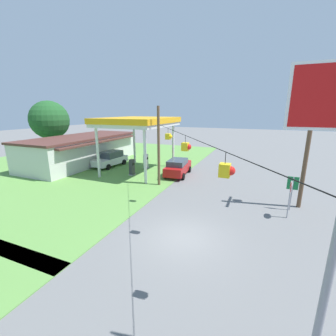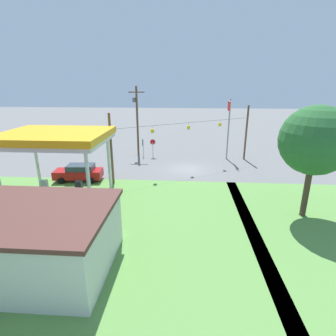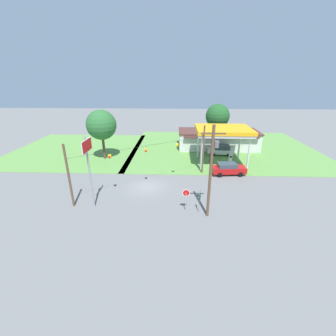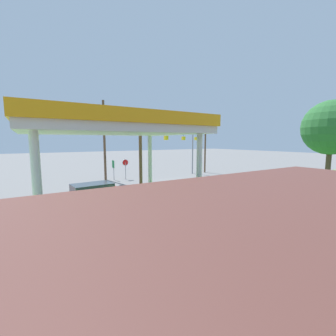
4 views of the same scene
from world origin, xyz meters
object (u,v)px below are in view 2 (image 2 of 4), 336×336
fuel_pump_near (79,191)px  stop_sign_roadside (153,144)px  route_sign (143,144)px  stop_sign_overhead (229,116)px  fuel_pump_far (45,190)px  utility_pole_main (137,118)px  gas_station_canopy (55,138)px  tree_west_verge (315,141)px  car_at_pumps_front (79,172)px  car_at_pumps_rear (22,213)px

fuel_pump_near → stop_sign_roadside: size_ratio=0.69×
fuel_pump_near → route_sign: 15.12m
fuel_pump_near → stop_sign_overhead: 20.98m
fuel_pump_far → utility_pole_main: utility_pole_main is taller
stop_sign_roadside → route_sign: stop_sign_roadside is taller
fuel_pump_far → route_sign: bearing=-113.5°
gas_station_canopy → tree_west_verge: size_ratio=1.01×
stop_sign_roadside → route_sign: bearing=169.5°
gas_station_canopy → fuel_pump_far: size_ratio=4.95×
car_at_pumps_front → utility_pole_main: (-4.29, -10.85, 4.37)m
car_at_pumps_front → fuel_pump_far: bearing=69.2°
fuel_pump_near → car_at_pumps_front: car_at_pumps_front is taller
fuel_pump_far → route_sign: size_ratio=0.72×
utility_pole_main → tree_west_verge: 23.39m
car_at_pumps_front → stop_sign_roadside: size_ratio=2.00×
car_at_pumps_rear → route_sign: bearing=77.8°
fuel_pump_near → car_at_pumps_front: bearing=-67.7°
car_at_pumps_front → route_sign: bearing=-121.8°
stop_sign_roadside → route_sign: (1.42, -0.26, -0.10)m
gas_station_canopy → stop_sign_roadside: (-6.25, -14.47, -3.65)m
stop_sign_overhead → utility_pole_main: bearing=-6.0°
fuel_pump_far → stop_sign_roadside: (-7.82, -14.47, 0.99)m
fuel_pump_far → stop_sign_overhead: size_ratio=0.22×
car_at_pumps_front → stop_sign_roadside: stop_sign_roadside is taller
fuel_pump_far → car_at_pumps_front: 4.72m
gas_station_canopy → stop_sign_roadside: bearing=-113.4°
fuel_pump_far → utility_pole_main: size_ratio=0.18×
fuel_pump_far → tree_west_verge: tree_west_verge is taller
fuel_pump_near → car_at_pumps_rear: (2.41, 4.53, 0.13)m
fuel_pump_far → stop_sign_overhead: stop_sign_overhead is taller
utility_pole_main → fuel_pump_far: bearing=70.1°
fuel_pump_far → utility_pole_main: 16.96m
car_at_pumps_rear → tree_west_verge: size_ratio=0.57×
gas_station_canopy → stop_sign_overhead: 21.55m
car_at_pumps_rear → route_sign: size_ratio=2.02×
route_sign → utility_pole_main: bearing=-38.2°
fuel_pump_near → stop_sign_overhead: stop_sign_overhead is taller
gas_station_canopy → stop_sign_overhead: stop_sign_overhead is taller
gas_station_canopy → car_at_pumps_front: gas_station_canopy is taller
fuel_pump_far → car_at_pumps_front: bearing=-105.7°
route_sign → utility_pole_main: (0.83, -0.66, 3.58)m
fuel_pump_far → car_at_pumps_rear: size_ratio=0.36×
fuel_pump_near → car_at_pumps_front: 4.91m
gas_station_canopy → utility_pole_main: utility_pole_main is taller
car_at_pumps_front → tree_west_verge: tree_west_verge is taller
fuel_pump_near → route_sign: bearing=-102.5°
fuel_pump_near → fuel_pump_far: 3.13m
car_at_pumps_rear → stop_sign_overhead: size_ratio=0.61×
stop_sign_roadside → fuel_pump_near: bearing=-107.9°
gas_station_canopy → fuel_pump_near: 4.90m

